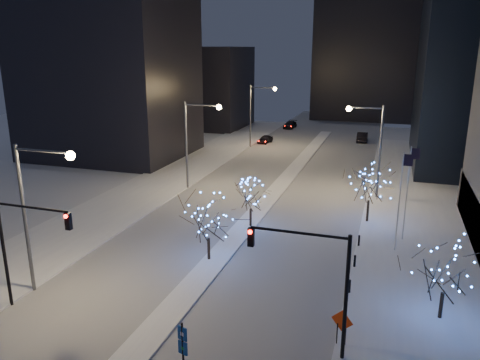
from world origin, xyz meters
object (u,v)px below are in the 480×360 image
at_px(traffic_signal_east, 316,273).
at_px(holiday_tree_plaza_near, 446,270).
at_px(street_lamp_east, 372,139).
at_px(street_lamp_w_far, 257,108).
at_px(holiday_tree_plaza_far, 370,184).
at_px(holiday_tree_median_far, 251,195).
at_px(street_lamp_w_mid, 195,134).
at_px(traffic_signal_west, 22,238).
at_px(car_mid, 362,137).
at_px(car_near, 265,139).
at_px(construction_sign, 342,324).
at_px(street_lamp_w_near, 36,200).
at_px(car_far, 290,125).
at_px(wayfinding_sign, 183,345).
at_px(holiday_tree_median_near, 208,218).

bearing_deg(traffic_signal_east, holiday_tree_plaza_near, 40.12).
xyz_separation_m(street_lamp_east, traffic_signal_east, (-1.14, -29.00, -1.69)).
bearing_deg(street_lamp_w_far, holiday_tree_plaza_far, -57.02).
distance_m(street_lamp_w_far, holiday_tree_median_far, 35.89).
bearing_deg(street_lamp_w_mid, traffic_signal_west, -88.94).
bearing_deg(street_lamp_east, holiday_tree_median_far, -127.58).
height_order(car_mid, holiday_tree_plaza_near, holiday_tree_plaza_near).
relative_size(street_lamp_east, car_near, 2.52).
height_order(street_lamp_w_mid, construction_sign, street_lamp_w_mid).
height_order(street_lamp_w_near, street_lamp_east, same).
xyz_separation_m(car_far, construction_sign, (18.05, -70.40, 0.70)).
height_order(traffic_signal_west, holiday_tree_plaza_far, traffic_signal_west).
xyz_separation_m(street_lamp_east, car_mid, (-2.82, 32.59, -5.63)).
bearing_deg(traffic_signal_west, holiday_tree_median_far, 63.01).
height_order(traffic_signal_west, traffic_signal_east, same).
bearing_deg(holiday_tree_plaza_far, street_lamp_w_mid, 165.69).
xyz_separation_m(car_far, wayfinding_sign, (10.99, -75.37, 1.18)).
xyz_separation_m(holiday_tree_median_near, wayfinding_sign, (3.74, -12.70, -1.55)).
bearing_deg(holiday_tree_plaza_near, holiday_tree_median_far, 144.25).
bearing_deg(traffic_signal_west, car_far, 89.45).
relative_size(traffic_signal_west, construction_sign, 3.36).
distance_m(traffic_signal_east, holiday_tree_median_near, 13.02).
height_order(traffic_signal_east, car_near, traffic_signal_east).
height_order(street_lamp_w_near, holiday_tree_median_near, street_lamp_w_near).
bearing_deg(car_far, street_lamp_w_mid, -88.63).
height_order(street_lamp_east, traffic_signal_east, street_lamp_east).
bearing_deg(holiday_tree_plaza_far, wayfinding_sign, -106.26).
height_order(street_lamp_w_mid, holiday_tree_plaza_far, street_lamp_w_mid).
bearing_deg(holiday_tree_plaza_near, car_near, 116.14).
height_order(street_lamp_w_mid, holiday_tree_median_far, street_lamp_w_mid).
relative_size(street_lamp_east, holiday_tree_plaza_near, 2.03).
xyz_separation_m(car_mid, holiday_tree_median_far, (-6.76, -45.05, 2.22)).
xyz_separation_m(street_lamp_w_near, car_mid, (16.20, 60.59, -5.67)).
bearing_deg(holiday_tree_plaza_near, traffic_signal_west, -164.57).
bearing_deg(car_mid, street_lamp_w_mid, 64.69).
distance_m(car_far, holiday_tree_plaza_far, 53.77).
bearing_deg(street_lamp_w_near, car_mid, 75.03).
distance_m(street_lamp_w_near, street_lamp_w_mid, 25.00).
relative_size(traffic_signal_west, car_far, 1.44).
relative_size(car_far, holiday_tree_plaza_near, 0.98).
bearing_deg(car_near, street_lamp_w_far, -87.55).
relative_size(street_lamp_w_mid, traffic_signal_east, 1.43).
height_order(street_lamp_w_far, holiday_tree_plaza_far, street_lamp_w_far).
bearing_deg(car_mid, car_far, -34.37).
bearing_deg(holiday_tree_median_near, street_lamp_w_near, -137.01).
height_order(holiday_tree_median_far, holiday_tree_plaza_near, holiday_tree_plaza_near).
bearing_deg(car_near, wayfinding_sign, -69.84).
distance_m(street_lamp_w_far, car_near, 7.00).
bearing_deg(car_mid, holiday_tree_median_far, 80.62).
relative_size(holiday_tree_median_near, wayfinding_sign, 1.82).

